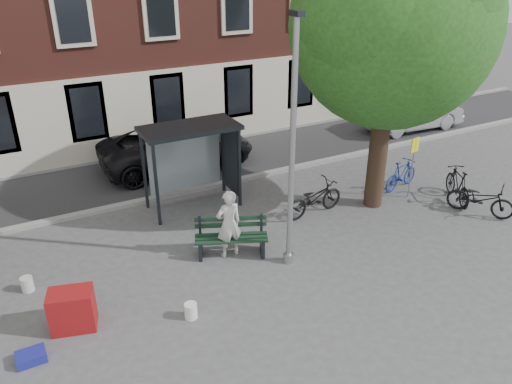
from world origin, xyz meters
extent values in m
plane|color=#4C4C4F|center=(0.00, 0.00, 0.00)|extent=(90.00, 90.00, 0.00)
cube|color=#28282B|center=(0.00, 7.00, 0.01)|extent=(40.00, 4.00, 0.01)
cube|color=gray|center=(0.00, 5.00, 0.06)|extent=(40.00, 0.25, 0.12)
cube|color=gray|center=(0.00, 9.00, 0.06)|extent=(40.00, 0.25, 0.12)
cylinder|color=#9EA0A3|center=(0.00, 0.00, 3.00)|extent=(0.14, 0.14, 6.00)
cylinder|color=#9EA0A3|center=(0.00, 0.00, 0.12)|extent=(0.28, 0.28, 0.24)
cube|color=#1E2328|center=(0.00, 0.00, 6.05)|extent=(0.18, 0.35, 0.12)
cylinder|color=black|center=(4.00, 1.50, 1.70)|extent=(0.56, 0.56, 3.40)
sphere|color=#264A16|center=(4.00, 1.50, 5.40)|extent=(5.60, 5.60, 5.60)
sphere|color=#264A16|center=(4.90, 1.90, 5.90)|extent=(3.92, 3.92, 3.92)
sphere|color=#264A16|center=(3.20, 1.20, 5.70)|extent=(4.20, 4.20, 4.20)
sphere|color=#264A16|center=(4.20, 0.60, 6.00)|extent=(3.64, 3.64, 3.64)
cube|color=#1E2328|center=(-2.30, 3.40, 1.25)|extent=(0.08, 0.08, 2.50)
cube|color=#1E2328|center=(0.30, 3.40, 1.25)|extent=(0.08, 0.08, 2.50)
cube|color=#1E2328|center=(-2.30, 4.60, 1.25)|extent=(0.08, 0.08, 2.50)
cube|color=#1E2328|center=(0.30, 4.60, 1.25)|extent=(0.08, 0.08, 2.50)
cube|color=#1E2328|center=(-1.00, 4.00, 2.56)|extent=(2.85, 1.45, 0.12)
cube|color=#8C999E|center=(-1.00, 4.60, 1.38)|extent=(2.34, 0.04, 2.00)
cube|color=#1E2328|center=(0.30, 4.00, 1.38)|extent=(0.12, 1.14, 2.12)
cube|color=#D84C19|center=(0.37, 4.00, 1.38)|extent=(0.02, 0.90, 1.62)
imported|color=silver|center=(-1.20, 1.00, 0.93)|extent=(0.68, 0.45, 1.86)
cube|color=#1E2328|center=(-1.88, 1.30, 0.24)|extent=(0.31, 0.58, 0.48)
cube|color=#1E2328|center=(-0.41, 0.66, 0.24)|extent=(0.31, 0.58, 0.48)
cube|color=#16311F|center=(-1.22, 0.81, 0.50)|extent=(1.77, 0.87, 0.04)
cube|color=#16311F|center=(-1.15, 0.98, 0.50)|extent=(1.77, 0.87, 0.04)
cube|color=#16311F|center=(-1.07, 1.16, 0.50)|extent=(1.77, 0.87, 0.04)
cube|color=#16311F|center=(-1.03, 1.26, 0.72)|extent=(1.74, 0.80, 0.11)
cube|color=#16311F|center=(-1.03, 1.26, 0.91)|extent=(1.74, 0.80, 0.11)
imported|color=black|center=(2.00, 1.83, 0.53)|extent=(2.07, 0.89, 1.06)
imported|color=navy|center=(5.58, 1.99, 0.50)|extent=(1.72, 0.83, 0.99)
imported|color=black|center=(6.41, -0.50, 0.50)|extent=(1.57, 1.98, 1.01)
imported|color=black|center=(6.50, 0.45, 0.55)|extent=(1.28, 1.86, 1.10)
imported|color=black|center=(-0.33, 7.22, 0.77)|extent=(5.59, 2.65, 1.54)
imported|color=#919398|center=(10.26, 6.38, 0.76)|extent=(4.69, 1.86, 1.52)
cube|color=maroon|center=(-5.28, 0.03, 0.45)|extent=(1.03, 0.82, 0.90)
cube|color=navy|center=(-6.21, -0.58, 0.10)|extent=(0.56, 0.41, 0.20)
cylinder|color=white|center=(-3.00, -0.85, 0.18)|extent=(0.37, 0.37, 0.36)
cylinder|color=silver|center=(-5.59, 0.39, 0.18)|extent=(0.36, 0.36, 0.36)
cylinder|color=silver|center=(-6.03, 1.85, 0.18)|extent=(0.33, 0.33, 0.36)
cylinder|color=#9EA0A3|center=(5.33, 1.34, 0.98)|extent=(0.04, 0.04, 1.96)
cube|color=#F2F31B|center=(5.33, 1.34, 1.80)|extent=(0.35, 0.09, 0.46)
camera|label=1|loc=(-5.78, -9.06, 7.23)|focal=35.00mm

